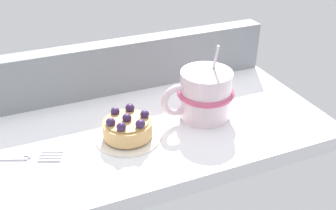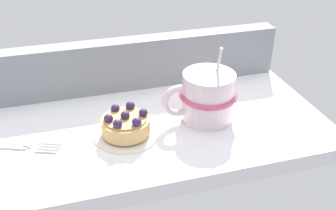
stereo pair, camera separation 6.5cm
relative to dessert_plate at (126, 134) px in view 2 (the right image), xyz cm
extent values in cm
cube|color=white|center=(3.00, 2.84, -1.78)|extent=(65.06, 32.28, 2.88)
cube|color=gray|center=(3.00, 17.02, 4.72)|extent=(63.76, 3.92, 10.13)
cylinder|color=silver|center=(0.00, 0.00, 0.02)|extent=(10.78, 10.78, 0.74)
cylinder|color=silver|center=(0.00, 0.00, -0.16)|extent=(5.93, 5.93, 0.37)
cylinder|color=tan|center=(0.00, 0.00, 1.63)|extent=(8.05, 8.05, 2.47)
cylinder|color=#AB854F|center=(0.00, 0.00, 3.01)|extent=(7.09, 7.09, 0.30)
sphere|color=#331E47|center=(0.00, 0.00, 3.58)|extent=(1.50, 1.50, 1.50)
sphere|color=#331E47|center=(2.77, -0.05, 3.57)|extent=(1.47, 1.47, 1.47)
sphere|color=#331E47|center=(1.42, 2.44, 3.55)|extent=(1.53, 1.53, 1.53)
sphere|color=#331E47|center=(-1.14, 2.44, 3.46)|extent=(1.47, 1.47, 1.47)
sphere|color=#331E47|center=(-2.73, -0.14, 3.53)|extent=(1.51, 1.51, 1.51)
sphere|color=#331E47|center=(-1.63, -2.25, 3.65)|extent=(1.49, 1.49, 1.49)
sphere|color=#331E47|center=(1.37, -2.60, 3.63)|extent=(1.55, 1.55, 1.55)
cylinder|color=silver|center=(14.88, 1.41, 4.00)|extent=(9.03, 9.03, 8.69)
torus|color=#C64C70|center=(14.88, 1.41, 4.39)|extent=(10.12, 10.12, 1.04)
torus|color=silver|center=(9.51, 1.41, 4.00)|extent=(6.05, 1.18, 6.05)
cylinder|color=#B7B7BC|center=(16.69, 2.09, 9.51)|extent=(0.51, 2.07, 6.78)
cube|color=#B7B7BC|center=(-15.82, 1.03, -0.04)|extent=(1.32, 0.96, 0.60)
cube|color=#B7B7BC|center=(-12.96, -1.27, -0.04)|extent=(3.35, 1.50, 0.60)
cube|color=#B7B7BC|center=(-12.69, -0.58, -0.04)|extent=(3.35, 1.50, 0.60)
cube|color=#B7B7BC|center=(-12.43, 0.10, -0.04)|extent=(3.35, 1.50, 0.60)
cube|color=#B7B7BC|center=(-12.16, 0.78, -0.04)|extent=(3.35, 1.50, 0.60)
camera|label=1|loc=(-14.36, -51.23, 37.16)|focal=41.79mm
camera|label=2|loc=(-8.20, -53.41, 37.16)|focal=41.79mm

